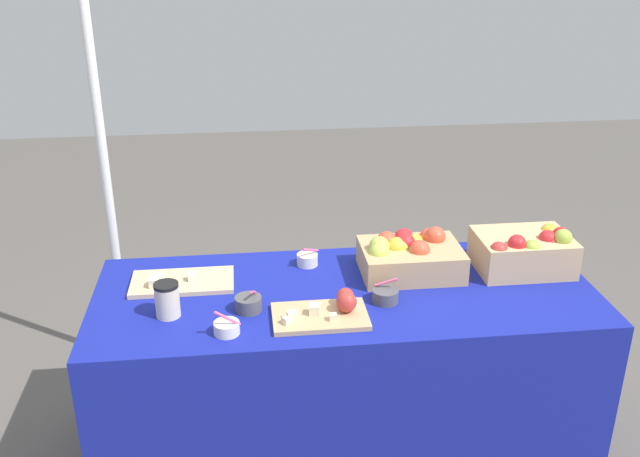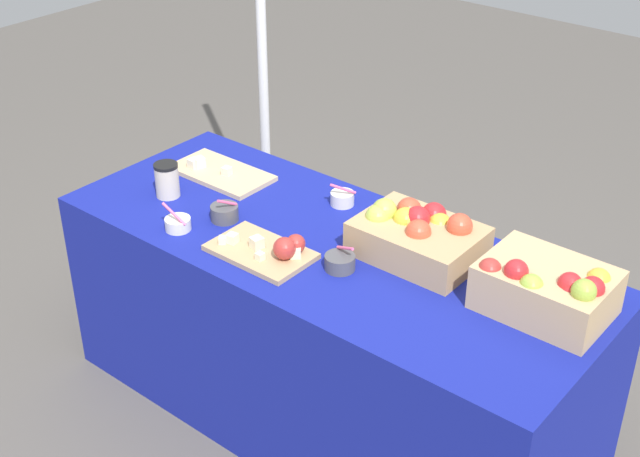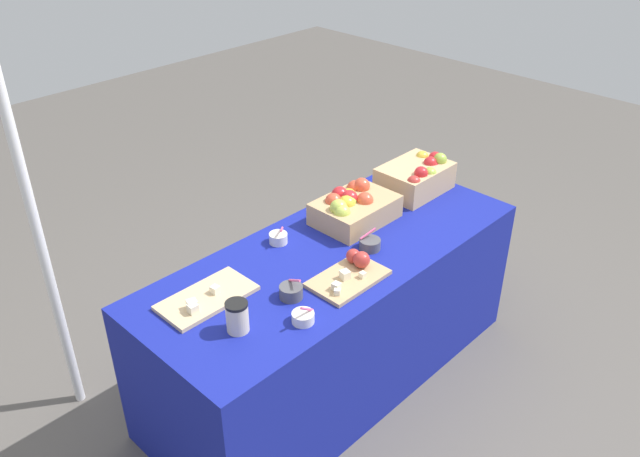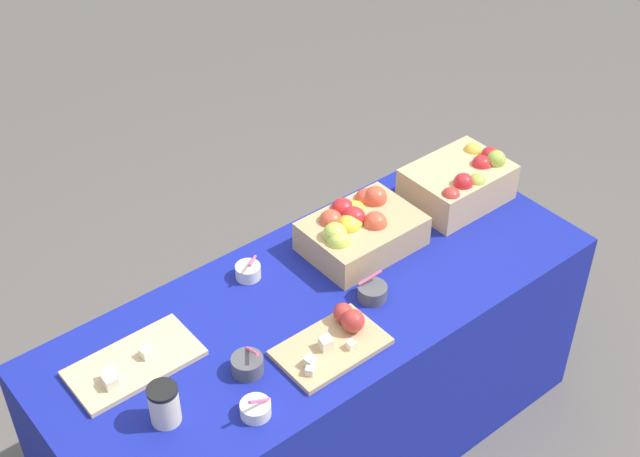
# 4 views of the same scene
# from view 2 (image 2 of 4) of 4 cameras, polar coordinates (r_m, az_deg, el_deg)

# --- Properties ---
(ground_plane) EXTENTS (10.00, 10.00, 0.00)m
(ground_plane) POSITION_cam_2_polar(r_m,az_deg,el_deg) (3.36, 0.44, -11.72)
(ground_plane) COLOR #56514C
(table) EXTENTS (1.90, 0.76, 0.74)m
(table) POSITION_cam_2_polar(r_m,az_deg,el_deg) (3.13, 0.47, -6.69)
(table) COLOR navy
(table) RESTS_ON ground_plane
(apple_crate_left) EXTENTS (0.37, 0.27, 0.19)m
(apple_crate_left) POSITION_cam_2_polar(r_m,az_deg,el_deg) (2.63, 14.51, -3.78)
(apple_crate_left) COLOR tan
(apple_crate_left) RESTS_ON table
(apple_crate_middle) EXTENTS (0.39, 0.28, 0.17)m
(apple_crate_middle) POSITION_cam_2_polar(r_m,az_deg,el_deg) (2.84, 6.40, -0.35)
(apple_crate_middle) COLOR tan
(apple_crate_middle) RESTS_ON table
(cutting_board_front) EXTENTS (0.34, 0.21, 0.09)m
(cutting_board_front) POSITION_cam_2_polar(r_m,az_deg,el_deg) (2.84, -3.30, -1.38)
(cutting_board_front) COLOR tan
(cutting_board_front) RESTS_ON table
(cutting_board_back) EXTENTS (0.39, 0.21, 0.06)m
(cutting_board_back) POSITION_cam_2_polar(r_m,az_deg,el_deg) (3.36, -6.51, 3.62)
(cutting_board_back) COLOR #D1B284
(cutting_board_back) RESTS_ON table
(sample_bowl_near) EXTENTS (0.09, 0.09, 0.09)m
(sample_bowl_near) POSITION_cam_2_polar(r_m,az_deg,el_deg) (3.13, 1.45, 1.97)
(sample_bowl_near) COLOR silver
(sample_bowl_near) RESTS_ON table
(sample_bowl_mid) EXTENTS (0.09, 0.09, 0.10)m
(sample_bowl_mid) POSITION_cam_2_polar(r_m,az_deg,el_deg) (3.02, -9.19, 0.32)
(sample_bowl_mid) COLOR silver
(sample_bowl_mid) RESTS_ON table
(sample_bowl_far) EXTENTS (0.10, 0.10, 0.10)m
(sample_bowl_far) POSITION_cam_2_polar(r_m,az_deg,el_deg) (3.05, -6.20, 1.03)
(sample_bowl_far) COLOR #4C4C51
(sample_bowl_far) RESTS_ON table
(sample_bowl_extra) EXTENTS (0.10, 0.10, 0.09)m
(sample_bowl_extra) POSITION_cam_2_polar(r_m,az_deg,el_deg) (2.77, 1.30, -2.18)
(sample_bowl_extra) COLOR #4C4C51
(sample_bowl_extra) RESTS_ON table
(coffee_cup) EXTENTS (0.09, 0.09, 0.13)m
(coffee_cup) POSITION_cam_2_polar(r_m,az_deg,el_deg) (3.22, -9.87, 3.11)
(coffee_cup) COLOR beige
(coffee_cup) RESTS_ON table
(tent_pole) EXTENTS (0.04, 0.04, 2.26)m
(tent_pole) POSITION_cam_2_polar(r_m,az_deg,el_deg) (3.88, -3.84, 13.46)
(tent_pole) COLOR white
(tent_pole) RESTS_ON ground_plane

